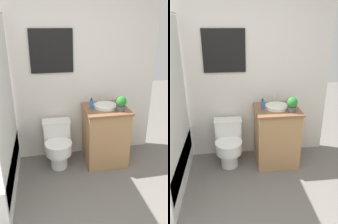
{
  "view_description": "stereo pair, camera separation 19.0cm",
  "coord_description": "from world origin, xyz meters",
  "views": [
    {
      "loc": [
        -0.03,
        -0.97,
        1.84
      ],
      "look_at": [
        0.46,
        1.49,
        0.84
      ],
      "focal_mm": 35.0,
      "sensor_mm": 36.0,
      "label": 1
    },
    {
      "loc": [
        0.16,
        -1.0,
        1.84
      ],
      "look_at": [
        0.46,
        1.49,
        0.84
      ],
      "focal_mm": 35.0,
      "sensor_mm": 36.0,
      "label": 2
    }
  ],
  "objects": [
    {
      "name": "soap_bottle",
      "position": [
        0.59,
        1.66,
        0.87
      ],
      "size": [
        0.05,
        0.05,
        0.14
      ],
      "color": "#2D6BB2",
      "rests_on": "vanity"
    },
    {
      "name": "potted_plant",
      "position": [
        0.94,
        1.51,
        0.92
      ],
      "size": [
        0.14,
        0.14,
        0.2
      ],
      "color": "#4C4C51",
      "rests_on": "vanity"
    },
    {
      "name": "sink",
      "position": [
        0.79,
        1.67,
        0.83
      ],
      "size": [
        0.31,
        0.35,
        0.13
      ],
      "color": "white",
      "rests_on": "vanity"
    },
    {
      "name": "toilet",
      "position": [
        0.13,
        1.67,
        0.33
      ],
      "size": [
        0.38,
        0.51,
        0.62
      ],
      "color": "white",
      "rests_on": "ground_plane"
    },
    {
      "name": "wall_back",
      "position": [
        0.0,
        1.96,
        1.26
      ],
      "size": [
        3.17,
        0.07,
        2.5
      ],
      "color": "silver",
      "rests_on": "ground_plane"
    },
    {
      "name": "vanity",
      "position": [
        0.79,
        1.65,
        0.41
      ],
      "size": [
        0.58,
        0.55,
        0.81
      ],
      "color": "#AD7F51",
      "rests_on": "ground_plane"
    }
  ]
}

